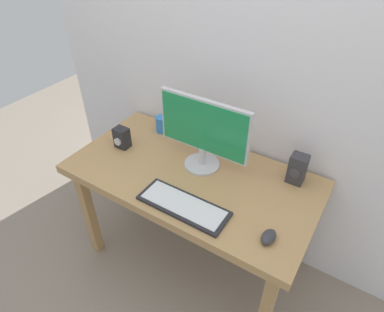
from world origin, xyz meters
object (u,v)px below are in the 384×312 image
at_px(desk, 191,185).
at_px(speaker_right, 297,169).
at_px(audio_controller, 122,138).
at_px(keyboard_primary, 183,205).
at_px(mouse, 269,237).
at_px(coffee_mug, 162,124).
at_px(monitor, 204,132).

bearing_deg(desk, speaker_right, 26.08).
bearing_deg(audio_controller, speaker_right, 14.48).
height_order(keyboard_primary, mouse, mouse).
relative_size(desk, coffee_mug, 13.05).
height_order(speaker_right, audio_controller, speaker_right).
distance_m(desk, mouse, 0.57).
bearing_deg(mouse, desk, 163.67).
relative_size(mouse, speaker_right, 0.57).
bearing_deg(keyboard_primary, speaker_right, 50.26).
bearing_deg(desk, monitor, 82.80).
relative_size(mouse, audio_controller, 0.75).
xyz_separation_m(desk, keyboard_primary, (0.10, -0.23, 0.10)).
xyz_separation_m(monitor, coffee_mug, (-0.39, 0.15, -0.17)).
xyz_separation_m(desk, speaker_right, (0.49, 0.24, 0.17)).
distance_m(mouse, coffee_mug, 1.01).
bearing_deg(desk, mouse, -20.72).
bearing_deg(speaker_right, keyboard_primary, -129.74).
bearing_deg(keyboard_primary, mouse, 4.50).
bearing_deg(audio_controller, mouse, -10.53).
xyz_separation_m(keyboard_primary, coffee_mug, (-0.48, 0.48, 0.04)).
bearing_deg(monitor, desk, -97.20).
bearing_deg(mouse, coffee_mug, 157.93).
height_order(keyboard_primary, speaker_right, speaker_right).
distance_m(desk, speaker_right, 0.57).
bearing_deg(monitor, coffee_mug, 158.64).
bearing_deg(coffee_mug, desk, -33.46).
distance_m(desk, keyboard_primary, 0.27).
xyz_separation_m(speaker_right, audio_controller, (-0.97, -0.25, -0.02)).
relative_size(monitor, mouse, 5.53).
bearing_deg(monitor, audio_controller, -167.55).
xyz_separation_m(desk, audio_controller, (-0.48, -0.01, 0.15)).
relative_size(speaker_right, audio_controller, 1.30).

